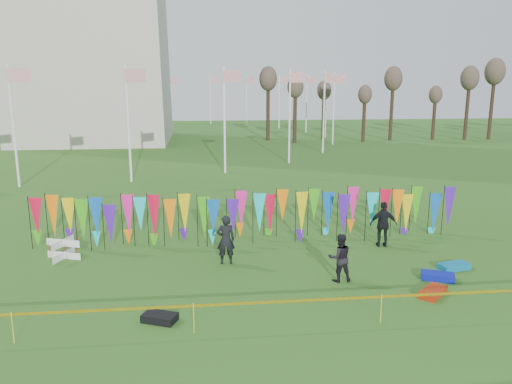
{
  "coord_description": "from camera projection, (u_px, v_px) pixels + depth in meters",
  "views": [
    {
      "loc": [
        -1.86,
        -14.31,
        6.77
      ],
      "look_at": [
        0.41,
        6.0,
        2.32
      ],
      "focal_mm": 35.0,
      "sensor_mm": 36.0,
      "label": 1
    }
  ],
  "objects": [
    {
      "name": "ground",
      "position": [
        264.0,
        305.0,
        15.54
      ],
      "size": [
        160.0,
        160.0,
        0.0
      ],
      "primitive_type": "plane",
      "color": "#295217",
      "rests_on": "ground"
    },
    {
      "name": "flagpole_ring",
      "position": [
        98.0,
        107.0,
        59.77
      ],
      "size": [
        57.4,
        56.16,
        8.0
      ],
      "color": "white",
      "rests_on": "ground"
    },
    {
      "name": "banner_row",
      "position": [
        252.0,
        214.0,
        21.68
      ],
      "size": [
        18.64,
        0.64,
        2.09
      ],
      "color": "black",
      "rests_on": "ground"
    },
    {
      "name": "caution_tape_near",
      "position": [
        264.0,
        304.0,
        13.85
      ],
      "size": [
        26.0,
        0.02,
        0.9
      ],
      "color": "#E2B804",
      "rests_on": "ground"
    },
    {
      "name": "tree_line",
      "position": [
        480.0,
        89.0,
        60.43
      ],
      "size": [
        53.92,
        1.92,
        7.84
      ],
      "color": "#35261A",
      "rests_on": "ground"
    },
    {
      "name": "box_kite",
      "position": [
        63.0,
        249.0,
        19.55
      ],
      "size": [
        0.74,
        0.74,
        0.83
      ],
      "rotation": [
        0.0,
        0.0,
        -0.35
      ],
      "color": "red",
      "rests_on": "ground"
    },
    {
      "name": "person_left",
      "position": [
        226.0,
        240.0,
        18.97
      ],
      "size": [
        0.71,
        0.53,
        1.91
      ],
      "primitive_type": "imported",
      "rotation": [
        0.0,
        0.0,
        3.17
      ],
      "color": "black",
      "rests_on": "ground"
    },
    {
      "name": "person_mid",
      "position": [
        340.0,
        258.0,
        17.31
      ],
      "size": [
        0.85,
        0.54,
        1.71
      ],
      "primitive_type": "imported",
      "rotation": [
        0.0,
        0.0,
        3.18
      ],
      "color": "black",
      "rests_on": "ground"
    },
    {
      "name": "person_right",
      "position": [
        383.0,
        224.0,
        21.0
      ],
      "size": [
        1.22,
        0.81,
        1.93
      ],
      "primitive_type": "imported",
      "rotation": [
        0.0,
        0.0,
        2.99
      ],
      "color": "black",
      "rests_on": "ground"
    },
    {
      "name": "kite_bag_blue",
      "position": [
        438.0,
        276.0,
        17.59
      ],
      "size": [
        1.26,
        0.98,
        0.23
      ],
      "primitive_type": "cube",
      "rotation": [
        0.0,
        0.0,
        -0.41
      ],
      "color": "#0A18B1",
      "rests_on": "ground"
    },
    {
      "name": "kite_bag_red",
      "position": [
        433.0,
        292.0,
        16.27
      ],
      "size": [
        1.24,
        1.2,
        0.22
      ],
      "primitive_type": "cube",
      "rotation": [
        0.0,
        0.0,
        0.75
      ],
      "color": "#AF290B",
      "rests_on": "ground"
    },
    {
      "name": "kite_bag_black",
      "position": [
        160.0,
        318.0,
        14.49
      ],
      "size": [
        1.11,
        0.9,
        0.22
      ],
      "primitive_type": "cube",
      "rotation": [
        0.0,
        0.0,
        -0.4
      ],
      "color": "black",
      "rests_on": "ground"
    },
    {
      "name": "kite_bag_teal",
      "position": [
        454.0,
        266.0,
        18.57
      ],
      "size": [
        1.24,
        0.79,
        0.22
      ],
      "primitive_type": "cube",
      "rotation": [
        0.0,
        0.0,
        0.23
      ],
      "color": "#0B70A5",
      "rests_on": "ground"
    }
  ]
}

